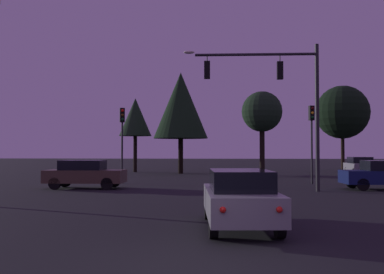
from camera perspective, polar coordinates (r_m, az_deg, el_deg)
name	(u,v)px	position (r m, az deg, el deg)	size (l,w,h in m)	color
ground_plane	(215,179)	(32.36, 3.01, -5.36)	(168.00, 168.00, 0.00)	black
traffic_signal_mast_arm	(279,89)	(23.02, 11.07, 6.01)	(6.80, 0.46, 7.39)	#232326
traffic_light_corner_left	(312,129)	(28.22, 15.02, 1.01)	(0.35, 0.38, 4.78)	#232326
traffic_light_corner_right	(122,130)	(28.32, -8.89, 0.87)	(0.36, 0.39, 4.71)	#232326
car_nearside_lane	(240,198)	(11.89, 6.09, -7.68)	(2.05, 4.57, 1.52)	gray
car_crossing_left	(85,174)	(24.77, -13.52, -4.57)	(4.28, 1.93, 1.52)	#473828
car_far_lane	(360,166)	(39.63, 20.66, -3.44)	(1.95, 4.12, 1.52)	gray
tree_behind_sign	(262,112)	(35.82, 8.91, 3.13)	(3.21, 3.21, 6.74)	black
tree_left_far	(181,106)	(39.95, -1.45, 4.04)	(4.84, 4.84, 9.04)	black
tree_center_horizon	(135,117)	(43.15, -7.24, 2.49)	(3.09, 3.09, 7.08)	black
tree_right_cluster	(342,112)	(46.81, 18.62, 3.00)	(5.28, 5.28, 8.50)	black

